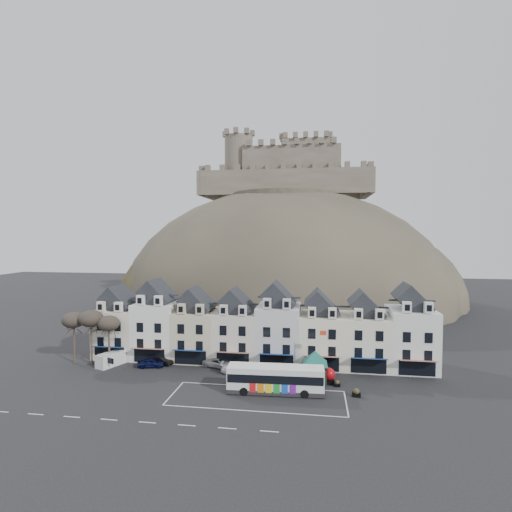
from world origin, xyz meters
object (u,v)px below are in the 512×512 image
at_px(red_buoy, 329,375).
at_px(flagpole, 320,350).
at_px(bus, 276,378).
at_px(car_silver, 219,363).
at_px(bus_shelter, 315,358).
at_px(car_charcoal, 309,367).
at_px(car_white, 239,368).
at_px(car_navy, 151,363).
at_px(car_maroon, 283,366).
at_px(white_van, 111,359).
at_px(car_black, 162,360).

relative_size(red_buoy, flagpole, 0.31).
bearing_deg(bus, flagpole, 45.16).
height_order(red_buoy, car_silver, red_buoy).
distance_m(bus_shelter, car_charcoal, 4.91).
bearing_deg(car_charcoal, flagpole, -156.69).
distance_m(car_white, car_charcoal, 10.53).
relative_size(red_buoy, car_navy, 0.54).
bearing_deg(car_silver, bus_shelter, -90.53).
distance_m(car_silver, car_charcoal, 13.93).
relative_size(car_navy, car_maroon, 1.04).
relative_size(red_buoy, car_white, 0.40).
relative_size(white_van, car_maroon, 1.25).
relative_size(car_silver, car_maroon, 1.26).
bearing_deg(car_maroon, red_buoy, -121.34).
bearing_deg(car_maroon, white_van, 93.70).
bearing_deg(white_van, car_maroon, 24.97).
distance_m(bus_shelter, red_buoy, 3.00).
height_order(bus, bus_shelter, bus_shelter).
xyz_separation_m(red_buoy, flagpole, (-1.21, 1.90, 2.93)).
distance_m(red_buoy, car_charcoal, 5.14).
height_order(bus, car_black, bus).
height_order(car_white, car_charcoal, car_white).
distance_m(car_black, car_white, 12.97).
bearing_deg(red_buoy, car_silver, 165.48).
xyz_separation_m(bus, white_van, (-26.68, 6.88, -0.92)).
relative_size(bus_shelter, car_charcoal, 1.60).
bearing_deg(flagpole, car_maroon, 157.97).
bearing_deg(car_navy, car_white, -104.08).
bearing_deg(car_silver, white_van, 110.77).
height_order(bus, car_maroon, bus).
distance_m(bus, car_silver, 13.11).
xyz_separation_m(car_navy, car_white, (14.00, -0.37, 0.10)).
xyz_separation_m(red_buoy, car_silver, (-16.69, 4.32, -0.42)).
bearing_deg(car_black, flagpole, -73.11).
xyz_separation_m(white_van, car_black, (7.77, 1.83, -0.41)).
bearing_deg(white_van, bus, 7.07).
xyz_separation_m(bus_shelter, red_buoy, (1.91, -0.32, -2.30)).
height_order(car_black, car_white, car_white).
distance_m(bus, car_black, 20.87).
distance_m(white_van, car_black, 7.99).
bearing_deg(white_van, flagpole, 20.48).
distance_m(red_buoy, car_maroon, 7.87).
height_order(bus, red_buoy, bus).
distance_m(car_navy, car_white, 14.01).
xyz_separation_m(car_black, car_silver, (9.20, 0.00, 0.08)).
bearing_deg(car_white, car_charcoal, -87.48).
relative_size(car_maroon, car_charcoal, 0.91).
distance_m(car_black, car_maroon, 19.20).
height_order(red_buoy, car_white, red_buoy).
height_order(flagpole, car_black, flagpole).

